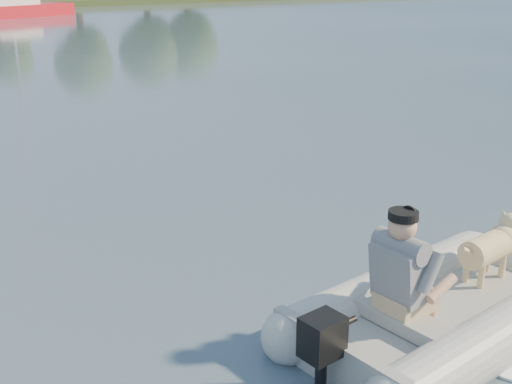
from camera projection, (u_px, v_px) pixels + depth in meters
water at (376, 319)px, 6.57m from camera, size 160.00×160.00×0.00m
dinghy at (453, 266)px, 6.26m from camera, size 5.10×3.55×1.48m
man at (401, 268)px, 5.79m from camera, size 0.83×0.73×1.16m
dog at (486, 253)px, 6.75m from camera, size 1.03×0.44×0.67m
outboard_motor at (321, 360)px, 5.29m from camera, size 0.47×0.35×0.85m
sailboat at (16, 10)px, 47.10m from camera, size 8.98×5.82×11.90m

